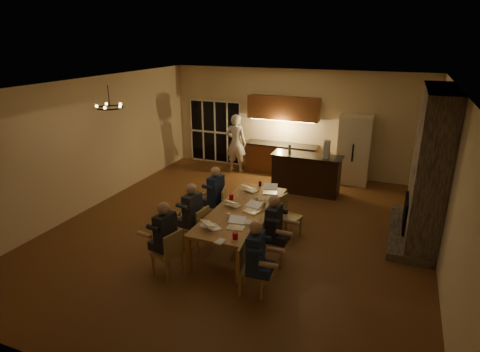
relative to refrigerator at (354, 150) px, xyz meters
name	(u,v)px	position (x,y,z in m)	size (l,w,h in m)	color
floor	(240,231)	(-1.90, -4.15, -1.00)	(9.00, 9.00, 0.00)	brown
back_wall	(295,122)	(-1.90, 0.37, 0.60)	(8.00, 0.04, 3.20)	beige
left_wall	(89,144)	(-5.92, -4.15, 0.60)	(0.04, 9.00, 3.20)	beige
right_wall	(452,189)	(2.12, -4.15, 0.60)	(0.04, 9.00, 3.20)	beige
ceiling	(240,85)	(-1.90, -4.15, 2.22)	(8.00, 9.00, 0.04)	white
french_doors	(215,132)	(-4.60, 0.32, 0.05)	(1.86, 0.08, 2.10)	black
fireplace	(429,167)	(1.80, -2.95, 0.60)	(0.58, 2.50, 3.20)	#76695C
kitchenette	(282,136)	(-2.20, 0.05, 0.20)	(2.24, 0.68, 2.40)	brown
refrigerator	(354,150)	(0.00, 0.00, 0.00)	(0.90, 0.68, 2.00)	beige
dining_table	(242,226)	(-1.67, -4.59, -0.62)	(1.10, 2.94, 0.75)	tan
bar_island	(306,174)	(-1.09, -1.30, -0.46)	(1.90, 0.68, 1.08)	black
chair_left_near	(166,252)	(-2.49, -6.23, -0.55)	(0.44, 0.44, 0.89)	tan
chair_left_mid	(195,227)	(-2.48, -5.15, -0.55)	(0.44, 0.44, 0.89)	tan
chair_left_far	(216,207)	(-2.54, -4.05, -0.55)	(0.44, 0.44, 0.89)	tan
chair_right_near	(253,269)	(-0.85, -6.17, -0.55)	(0.44, 0.44, 0.89)	tan
chair_right_mid	(273,241)	(-0.83, -5.11, -0.55)	(0.44, 0.44, 0.89)	tan
chair_right_far	(290,217)	(-0.83, -3.95, -0.55)	(0.44, 0.44, 0.89)	tan
person_left_near	(166,238)	(-2.54, -6.14, -0.31)	(0.60, 0.60, 1.38)	#22242B
person_right_near	(255,259)	(-0.79, -6.23, -0.31)	(0.60, 0.60, 1.38)	#1C2647
person_left_mid	(193,215)	(-2.54, -5.13, -0.31)	(0.60, 0.60, 1.38)	#35393F
person_right_mid	(274,229)	(-0.84, -5.08, -0.31)	(0.60, 0.60, 1.38)	#22242B
person_left_far	(216,196)	(-2.55, -3.99, -0.31)	(0.60, 0.60, 1.38)	#1C2647
standing_person	(236,143)	(-3.58, -0.31, -0.08)	(0.67, 0.44, 1.84)	white
chandelier	(110,108)	(-4.39, -5.05, 1.75)	(0.54, 0.54, 0.03)	black
laptop_a	(213,222)	(-1.86, -5.57, -0.14)	(0.32, 0.28, 0.23)	silver
laptop_b	(236,223)	(-1.47, -5.43, -0.14)	(0.32, 0.28, 0.23)	silver
laptop_c	(234,201)	(-1.91, -4.48, -0.14)	(0.32, 0.28, 0.23)	silver
laptop_d	(251,207)	(-1.46, -4.63, -0.14)	(0.32, 0.28, 0.23)	silver
laptop_e	(251,186)	(-1.87, -3.54, -0.14)	(0.32, 0.28, 0.23)	silver
laptop_f	(270,188)	(-1.41, -3.53, -0.14)	(0.32, 0.28, 0.23)	silver
mug_front	(229,216)	(-1.76, -5.08, -0.20)	(0.08, 0.08, 0.10)	white
mug_mid	(256,199)	(-1.55, -4.08, -0.20)	(0.08, 0.08, 0.10)	white
mug_back	(242,192)	(-1.99, -3.79, -0.20)	(0.07, 0.07, 0.10)	white
redcup_near	(235,236)	(-1.32, -5.82, -0.19)	(0.10, 0.10, 0.12)	#B10B19
redcup_mid	(231,197)	(-2.08, -4.21, -0.19)	(0.09, 0.09, 0.12)	#B10B19
can_silver	(231,219)	(-1.66, -5.21, -0.19)	(0.06, 0.06, 0.12)	#B2B2B7
can_cola	(260,184)	(-1.77, -3.19, -0.19)	(0.07, 0.07, 0.12)	#3F0F0C
can_right	(264,205)	(-1.28, -4.34, -0.19)	(0.07, 0.07, 0.12)	#B2B2B7
plate_near	(248,222)	(-1.34, -5.13, -0.24)	(0.22, 0.22, 0.02)	white
plate_left	(206,226)	(-2.02, -5.56, -0.24)	(0.25, 0.25, 0.02)	white
plate_far	(271,198)	(-1.29, -3.84, -0.24)	(0.26, 0.26, 0.02)	white
notepad	(220,241)	(-1.52, -6.01, -0.24)	(0.15, 0.21, 0.01)	white
bar_bottle	(290,149)	(-1.58, -1.29, 0.20)	(0.08, 0.08, 0.24)	#99999E
bar_blender	(327,149)	(-0.56, -1.37, 0.31)	(0.15, 0.15, 0.47)	silver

